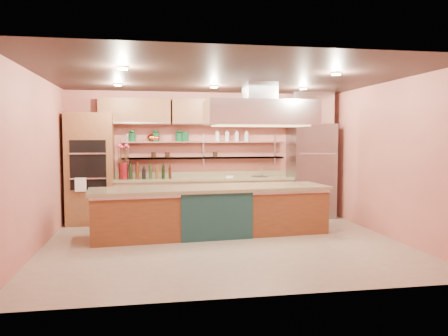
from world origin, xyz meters
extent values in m
cube|color=gray|center=(0.00, 0.00, -0.01)|extent=(6.00, 5.00, 0.02)
cube|color=black|center=(0.00, 0.00, 2.80)|extent=(6.00, 5.00, 0.02)
cube|color=#BD6859|center=(0.00, 2.50, 1.40)|extent=(6.00, 0.04, 2.80)
cube|color=#BD6859|center=(0.00, -2.50, 1.40)|extent=(6.00, 0.04, 2.80)
cube|color=#BD6859|center=(-3.00, 0.00, 1.40)|extent=(0.04, 5.00, 2.80)
cube|color=#BD6859|center=(3.00, 0.00, 1.40)|extent=(0.04, 5.00, 2.80)
cube|color=brown|center=(-2.45, 2.18, 1.15)|extent=(0.95, 0.64, 2.30)
cube|color=gray|center=(2.35, 2.14, 1.05)|extent=(0.95, 0.72, 2.10)
cube|color=#A28061|center=(-0.05, 2.20, 0.47)|extent=(3.84, 0.64, 0.93)
cube|color=silver|center=(-0.05, 2.37, 1.35)|extent=(3.60, 0.26, 0.03)
cube|color=silver|center=(-0.05, 2.37, 1.70)|extent=(3.60, 0.26, 0.03)
cube|color=brown|center=(0.00, 2.32, 2.35)|extent=(4.60, 0.36, 0.55)
cube|color=silver|center=(0.78, 0.70, 2.25)|extent=(2.00, 1.00, 0.45)
cube|color=#FFE5A5|center=(0.00, 0.20, 2.77)|extent=(4.00, 2.80, 0.02)
cube|color=brown|center=(-0.12, 0.70, 0.45)|extent=(4.33, 1.27, 0.89)
cylinder|color=#5A0D12|center=(-1.78, 2.15, 1.10)|extent=(0.25, 0.25, 0.34)
cube|color=black|center=(-1.22, 2.15, 1.08)|extent=(0.98, 0.47, 0.30)
cube|color=silver|center=(0.48, 2.15, 0.97)|extent=(0.18, 0.15, 0.09)
cylinder|color=white|center=(1.24, 2.25, 1.05)|extent=(0.04, 0.04, 0.24)
ellipsoid|color=#B6532A|center=(-1.19, 2.37, 1.79)|extent=(0.26, 0.26, 0.16)
cylinder|color=#0E4121|center=(-0.47, 2.37, 1.82)|extent=(0.22, 0.22, 0.20)
camera|label=1|loc=(-1.25, -7.19, 1.80)|focal=35.00mm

